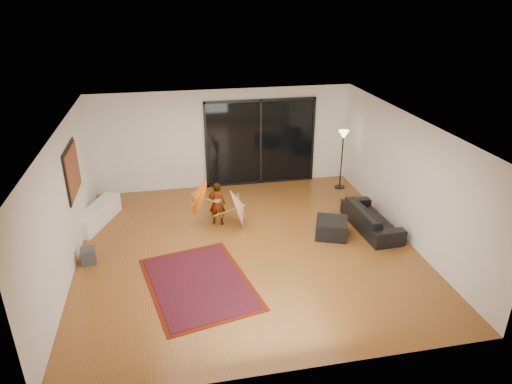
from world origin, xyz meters
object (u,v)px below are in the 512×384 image
object	(u,v)px
media_console	(98,215)
ottoman	(331,228)
child	(217,204)
sofa	(372,218)

from	to	relation	value
media_console	ottoman	size ratio (longest dim) A/B	2.33
ottoman	child	distance (m)	2.67
media_console	ottoman	bearing A→B (deg)	4.53
media_console	ottoman	distance (m)	5.44
media_console	sofa	distance (m)	6.38
media_console	sofa	xyz separation A→B (m)	(6.20, -1.49, 0.05)
sofa	media_console	bearing A→B (deg)	73.63
sofa	child	size ratio (longest dim) A/B	1.77
media_console	ottoman	world-z (taller)	media_console
media_console	child	bearing A→B (deg)	10.25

